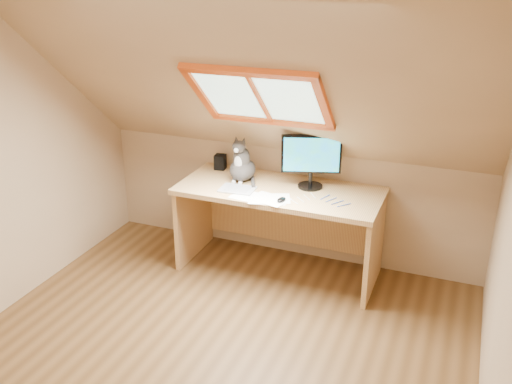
% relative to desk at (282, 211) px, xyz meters
% --- Properties ---
extents(ground, '(3.50, 3.50, 0.00)m').
position_rel_desk_xyz_m(ground, '(-0.05, -1.45, -0.55)').
color(ground, brown).
rests_on(ground, ground).
extents(room_shell, '(3.52, 3.52, 2.41)m').
position_rel_desk_xyz_m(room_shell, '(-0.05, -1.54, 0.88)').
color(room_shell, tan).
rests_on(room_shell, ground).
extents(desk, '(1.71, 0.75, 0.78)m').
position_rel_desk_xyz_m(desk, '(0.00, 0.00, 0.00)').
color(desk, tan).
rests_on(desk, ground).
extents(monitor, '(0.48, 0.21, 0.46)m').
position_rel_desk_xyz_m(monitor, '(0.23, 0.05, 0.50)').
color(monitor, black).
rests_on(monitor, desk).
extents(cat, '(0.24, 0.28, 0.41)m').
position_rel_desk_xyz_m(cat, '(-0.36, -0.01, 0.38)').
color(cat, '#393533').
rests_on(cat, desk).
extents(desk_speaker, '(0.10, 0.10, 0.14)m').
position_rel_desk_xyz_m(desk_speaker, '(-0.66, 0.18, 0.30)').
color(desk_speaker, black).
rests_on(desk_speaker, desk).
extents(graphics_tablet, '(0.30, 0.22, 0.01)m').
position_rel_desk_xyz_m(graphics_tablet, '(-0.32, -0.23, 0.24)').
color(graphics_tablet, '#B2B2B7').
rests_on(graphics_tablet, desk).
extents(mouse, '(0.07, 0.11, 0.03)m').
position_rel_desk_xyz_m(mouse, '(0.11, -0.33, 0.25)').
color(mouse, black).
rests_on(mouse, desk).
extents(papers, '(0.35, 0.30, 0.01)m').
position_rel_desk_xyz_m(papers, '(-0.08, -0.33, 0.24)').
color(papers, white).
rests_on(papers, desk).
extents(cables, '(0.51, 0.26, 0.01)m').
position_rel_desk_xyz_m(cables, '(0.40, -0.19, 0.24)').
color(cables, silver).
rests_on(cables, desk).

